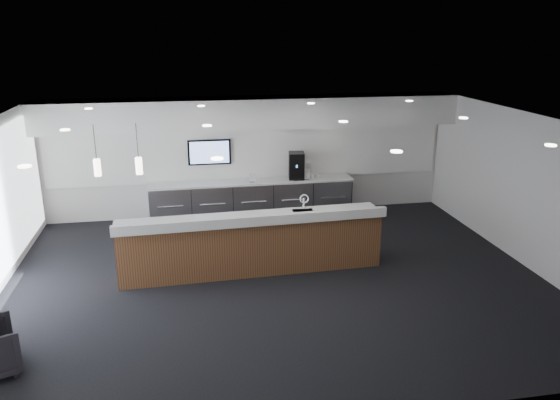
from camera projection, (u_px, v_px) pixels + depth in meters
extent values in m
plane|color=black|center=(277.00, 279.00, 10.35)|extent=(10.00, 10.00, 0.00)
cube|color=black|center=(277.00, 122.00, 9.45)|extent=(10.00, 8.00, 0.02)
cube|color=silver|center=(250.00, 156.00, 13.66)|extent=(10.00, 0.02, 3.00)
cube|color=silver|center=(526.00, 190.00, 10.74)|extent=(0.02, 8.00, 3.00)
cube|color=white|center=(251.00, 112.00, 12.89)|extent=(10.00, 0.90, 0.70)
cube|color=white|center=(250.00, 152.00, 13.60)|extent=(9.80, 0.06, 1.40)
cube|color=gray|center=(252.00, 200.00, 13.63)|extent=(5.00, 0.60, 0.90)
cube|color=silver|center=(252.00, 182.00, 13.49)|extent=(5.06, 0.66, 0.05)
cylinder|color=white|center=(170.00, 206.00, 12.98)|extent=(0.60, 0.02, 0.02)
cylinder|color=white|center=(213.00, 204.00, 13.15)|extent=(0.60, 0.02, 0.02)
cylinder|color=white|center=(254.00, 202.00, 13.32)|extent=(0.60, 0.02, 0.02)
cylinder|color=white|center=(294.00, 200.00, 13.49)|extent=(0.60, 0.02, 0.02)
cylinder|color=white|center=(333.00, 198.00, 13.66)|extent=(0.60, 0.02, 0.02)
cube|color=black|center=(209.00, 152.00, 13.36)|extent=(1.05, 0.07, 0.62)
cube|color=blue|center=(209.00, 152.00, 13.32)|extent=(0.95, 0.01, 0.54)
cylinder|color=#FFE8C6|center=(141.00, 159.00, 10.02)|extent=(0.12, 0.12, 0.30)
cylinder|color=#FFE8C6|center=(101.00, 161.00, 9.90)|extent=(0.12, 0.12, 0.30)
cube|color=#572A1D|center=(252.00, 245.00, 10.58)|extent=(5.06, 0.90, 1.05)
cube|color=silver|center=(251.00, 218.00, 10.41)|extent=(5.15, 0.98, 0.06)
cube|color=silver|center=(255.00, 221.00, 10.02)|extent=(5.12, 0.32, 0.18)
cylinder|color=white|center=(304.00, 205.00, 10.67)|extent=(0.04, 0.04, 0.28)
torus|color=white|center=(304.00, 199.00, 10.57)|extent=(0.19, 0.04, 0.19)
cube|color=black|center=(296.00, 166.00, 13.58)|extent=(0.44, 0.48, 0.66)
cube|color=white|center=(298.00, 180.00, 13.46)|extent=(0.24, 0.12, 0.02)
cube|color=silver|center=(252.00, 178.00, 13.33)|extent=(0.16, 0.05, 0.22)
cube|color=silver|center=(306.00, 174.00, 13.55)|extent=(0.19, 0.04, 0.26)
imported|color=white|center=(318.00, 177.00, 13.68)|extent=(0.09, 0.09, 0.09)
imported|color=white|center=(313.00, 177.00, 13.66)|extent=(0.13, 0.13, 0.09)
imported|color=white|center=(307.00, 177.00, 13.63)|extent=(0.12, 0.12, 0.09)
imported|color=white|center=(302.00, 177.00, 13.61)|extent=(0.12, 0.12, 0.09)
imported|color=white|center=(296.00, 178.00, 13.59)|extent=(0.13, 0.13, 0.09)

